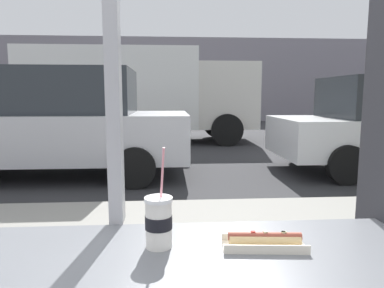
{
  "coord_description": "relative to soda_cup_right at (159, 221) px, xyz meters",
  "views": [
    {
      "loc": [
        0.19,
        -1.21,
        1.41
      ],
      "look_at": [
        0.42,
        2.15,
        0.95
      ],
      "focal_mm": 33.13,
      "sensor_mm": 36.0,
      "label": 1
    }
  ],
  "objects": [
    {
      "name": "ground_plane",
      "position": [
        -0.16,
        8.16,
        -1.03
      ],
      "size": [
        60.0,
        60.0,
        0.0
      ],
      "primitive_type": "plane",
      "color": "#2D2D30"
    },
    {
      "name": "sidewalk_strip",
      "position": [
        -0.16,
        1.76,
        -0.96
      ],
      "size": [
        16.0,
        2.8,
        0.14
      ],
      "primitive_type": "cube",
      "color": "gray",
      "rests_on": "ground"
    },
    {
      "name": "hotdog_tray_near",
      "position": [
        0.32,
        -0.03,
        -0.06
      ],
      "size": [
        0.26,
        0.11,
        0.05
      ],
      "color": "beige",
      "rests_on": "window_counter"
    },
    {
      "name": "soda_cup_right",
      "position": [
        0.0,
        0.0,
        0.0
      ],
      "size": [
        0.09,
        0.09,
        0.32
      ],
      "color": "silver",
      "rests_on": "window_counter"
    },
    {
      "name": "box_truck",
      "position": [
        -0.84,
        9.78,
        0.5
      ],
      "size": [
        6.74,
        2.44,
        2.74
      ],
      "color": "silver",
      "rests_on": "ground"
    },
    {
      "name": "building_facade_far",
      "position": [
        -0.16,
        18.79,
        1.2
      ],
      "size": [
        28.0,
        1.2,
        4.47
      ],
      "primitive_type": "cube",
      "color": "gray",
      "rests_on": "ground"
    },
    {
      "name": "parked_car_silver",
      "position": [
        -1.82,
        5.22,
        -0.1
      ],
      "size": [
        4.46,
        2.07,
        1.86
      ],
      "color": "#BCBCC1",
      "rests_on": "ground"
    }
  ]
}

